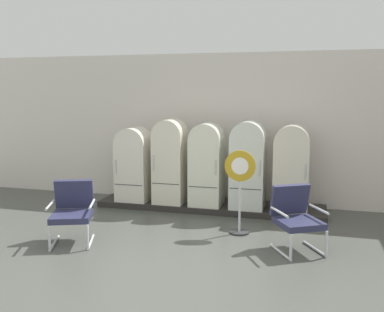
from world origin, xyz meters
The scene contains 11 objects.
ground centered at (0.00, 0.00, -0.03)m, with size 12.00×10.00×0.05m, color #464943.
back_wall centered at (0.00, 3.66, 1.54)m, with size 11.76×0.12×3.04m.
display_plinth centered at (0.00, 3.02, 0.06)m, with size 4.40×0.95×0.11m, color #292724.
refrigerator_0 centered at (-1.53, 2.90, 0.89)m, with size 0.63×0.64×1.46m.
refrigerator_1 centered at (-0.77, 2.89, 0.99)m, with size 0.59×0.63×1.64m.
refrigerator_2 centered at (-0.04, 2.88, 0.95)m, with size 0.60×0.61×1.58m.
refrigerator_3 centered at (0.75, 2.88, 0.98)m, with size 0.63×0.61×1.63m.
refrigerator_4 centered at (1.54, 2.91, 0.95)m, with size 0.62×0.66×1.58m.
armchair_left centered at (-1.60, 0.62, 0.51)m, with size 0.80×0.85×0.94m.
armchair_right centered at (1.69, 1.16, 0.51)m, with size 0.85×0.89×0.94m.
sign_stand centered at (0.79, 1.67, 0.69)m, with size 0.50×0.32×1.36m.
Camera 1 is at (1.83, -5.06, 2.27)m, focal length 40.57 mm.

